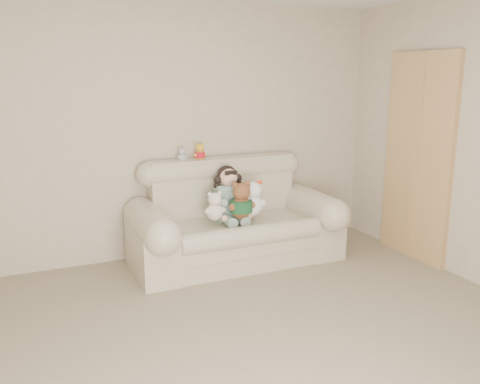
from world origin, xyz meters
name	(u,v)px	position (x,y,z in m)	size (l,w,h in m)	color
floor	(293,373)	(0.00, 0.00, 0.00)	(5.00, 5.00, 0.00)	#81725B
wall_back	(175,132)	(0.00, 2.50, 1.30)	(4.50, 4.50, 0.00)	beige
sofa	(236,213)	(0.46, 2.00, 0.52)	(2.10, 0.95, 1.03)	beige
door_panel	(418,158)	(2.22, 1.40, 1.05)	(0.06, 0.90, 2.10)	#AA7449
seated_child	(228,193)	(0.41, 2.08, 0.71)	(0.34, 0.42, 0.57)	#286E57
brown_teddy	(241,197)	(0.45, 1.84, 0.72)	(0.28, 0.21, 0.43)	brown
white_cat	(253,195)	(0.60, 1.89, 0.71)	(0.27, 0.21, 0.42)	white
cream_teddy	(215,203)	(0.19, 1.88, 0.67)	(0.21, 0.16, 0.33)	white
yellow_mini_bear	(200,150)	(0.21, 2.36, 1.11)	(0.13, 0.10, 0.21)	yellow
grey_mini_plush	(182,153)	(0.02, 2.36, 1.09)	(0.11, 0.08, 0.17)	silver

